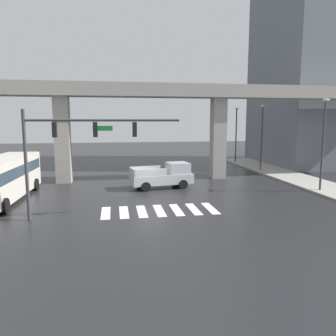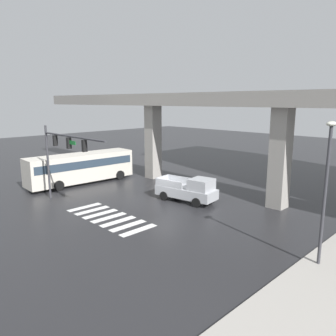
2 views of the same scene
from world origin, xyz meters
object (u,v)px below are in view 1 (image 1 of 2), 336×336
city_bus (0,178)px  traffic_signal_mast (75,139)px  street_lamp_mid_block (262,130)px  street_lamp_near_corner (324,134)px  street_lamp_far_north (236,128)px  pickup_truck (165,176)px

city_bus → traffic_signal_mast: size_ratio=1.25×
city_bus → street_lamp_mid_block: (23.71, 10.27, 2.83)m
traffic_signal_mast → city_bus: bearing=139.7°
street_lamp_near_corner → street_lamp_far_north: 18.45m
city_bus → street_lamp_mid_block: 26.00m
pickup_truck → street_lamp_mid_block: street_lamp_mid_block is taller
pickup_truck → street_lamp_mid_block: size_ratio=0.74×
pickup_truck → city_bus: size_ratio=0.49×
traffic_signal_mast → street_lamp_mid_block: 23.54m
street_lamp_near_corner → street_lamp_mid_block: same height
city_bus → street_lamp_near_corner: (23.71, -0.50, 2.83)m
street_lamp_mid_block → city_bus: bearing=-156.6°
street_lamp_near_corner → city_bus: bearing=178.8°
pickup_truck → traffic_signal_mast: traffic_signal_mast is taller
street_lamp_mid_block → street_lamp_far_north: 7.68m
pickup_truck → street_lamp_mid_block: 14.36m
street_lamp_near_corner → street_lamp_far_north: (0.00, 18.45, 0.00)m
pickup_truck → street_lamp_mid_block: (11.87, 7.25, 3.57)m
pickup_truck → street_lamp_far_north: bearing=51.5°
pickup_truck → street_lamp_near_corner: (11.87, -3.51, 3.57)m
street_lamp_far_north → street_lamp_mid_block: bearing=-90.0°
traffic_signal_mast → street_lamp_near_corner: size_ratio=1.20×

